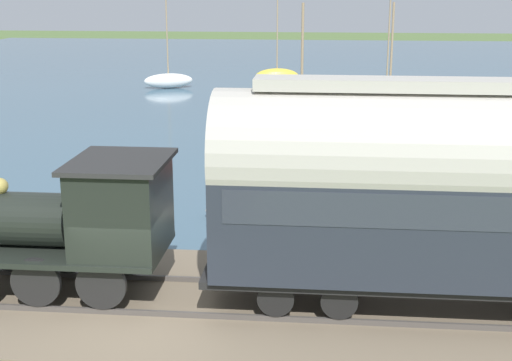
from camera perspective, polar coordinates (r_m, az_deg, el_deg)
name	(u,v)px	position (r m, az deg, el deg)	size (l,w,h in m)	color
ground_plane	(136,338)	(15.62, -9.55, -12.30)	(200.00, 200.00, 0.00)	#516B38
harbor_water	(276,77)	(58.06, 1.63, 8.29)	(80.00, 80.00, 0.01)	#426075
rail_embankment	(146,308)	(16.29, -8.77, -10.01)	(5.91, 56.00, 0.65)	#756651
steam_locomotive	(70,217)	(15.98, -14.65, -2.82)	(2.42, 5.70, 3.46)	black
passenger_coach	(457,187)	(15.03, 15.77, -0.50)	(2.62, 10.33, 4.78)	black
sailboat_red	(300,161)	(27.24, 3.58, 1.53)	(2.97, 4.14, 6.57)	#B72D23
sailboat_yellow	(277,76)	(53.11, 1.69, 8.35)	(1.58, 3.39, 6.66)	gold
sailboat_green	(386,97)	(45.18, 10.35, 6.59)	(2.99, 5.21, 7.97)	#236B42
sailboat_white	(168,80)	(52.00, -7.02, 7.98)	(2.34, 3.69, 6.89)	white
sailboat_brown	(387,139)	(32.03, 10.46, 3.29)	(1.68, 4.24, 6.48)	brown
rowboat_mid_harbor	(247,215)	(22.25, -0.74, -2.79)	(1.79, 3.02, 0.50)	#B7B2A3
rowboat_off_pier	(58,227)	(21.99, -15.53, -3.64)	(2.67, 2.84, 0.47)	#B7B2A3
rowboat_near_shore	(346,215)	(22.59, 7.25, -2.79)	(1.67, 2.08, 0.38)	beige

